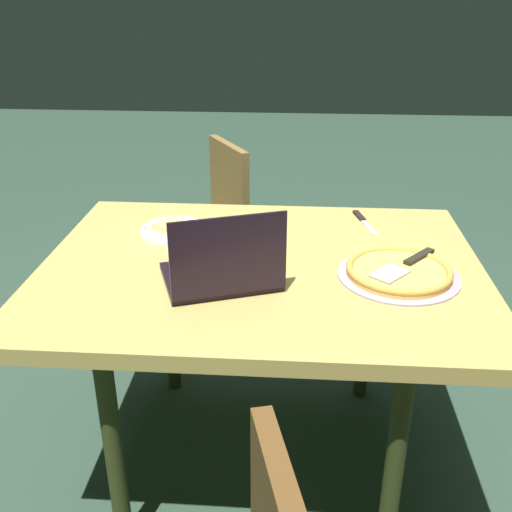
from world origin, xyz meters
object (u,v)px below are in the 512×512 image
at_px(laptop, 222,270).
at_px(dining_table, 261,282).
at_px(pizza_plate, 174,230).
at_px(pizza_tray, 399,272).
at_px(chair_far, 209,224).
at_px(table_knife, 363,220).

bearing_deg(laptop, dining_table, 57.61).
height_order(pizza_plate, pizza_tray, pizza_plate).
height_order(dining_table, chair_far, chair_far).
height_order(pizza_plate, table_knife, pizza_plate).
distance_m(pizza_tray, chair_far, 1.27).
distance_m(dining_table, pizza_tray, 0.41).
bearing_deg(laptop, table_knife, 49.97).
bearing_deg(chair_far, pizza_tray, -55.58).
bearing_deg(pizza_plate, laptop, -60.13).
distance_m(pizza_plate, pizza_tray, 0.75).
height_order(laptop, table_knife, laptop).
bearing_deg(table_knife, pizza_tray, -81.84).
xyz_separation_m(laptop, chair_far, (-0.21, 1.11, -0.32)).
distance_m(laptop, table_knife, 0.67).
relative_size(pizza_plate, table_knife, 1.02).
relative_size(pizza_plate, chair_far, 0.26).
height_order(table_knife, chair_far, chair_far).
distance_m(table_knife, chair_far, 0.92).
xyz_separation_m(laptop, table_knife, (0.43, 0.51, -0.04)).
bearing_deg(pizza_plate, table_knife, 13.59).
height_order(dining_table, laptop, laptop).
bearing_deg(table_knife, pizza_plate, -166.41).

